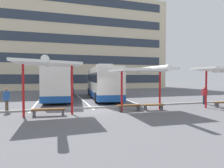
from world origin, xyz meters
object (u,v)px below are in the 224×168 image
waiting_shelter_2 (143,71)px  waiting_shelter_1 (48,64)px  waiting_passenger_0 (7,98)px  bench_1 (49,110)px  bench_3 (153,106)px  bench_2 (129,106)px  waiting_passenger_1 (204,94)px  bench_4 (224,103)px  coach_bus_1 (102,83)px  coach_bus_0 (61,83)px

waiting_shelter_2 → waiting_shelter_1: bearing=179.8°
waiting_shelter_2 → waiting_passenger_0: (-9.08, 2.44, -1.91)m
bench_1 → bench_3: (7.17, -0.04, -0.01)m
bench_2 → waiting_passenger_1: 7.67m
bench_4 → bench_1: bearing=178.1°
coach_bus_1 → waiting_passenger_1: (7.50, -7.19, -0.87)m
bench_2 → bench_4: bearing=-4.3°
coach_bus_0 → waiting_passenger_1: bearing=-35.2°
bench_2 → coach_bus_0: bearing=114.4°
bench_3 → waiting_passenger_0: waiting_passenger_0 is taller
waiting_shelter_1 → bench_3: 7.70m
waiting_passenger_1 → waiting_shelter_2: bearing=-166.7°
waiting_shelter_1 → bench_3: waiting_shelter_1 is taller
waiting_passenger_0 → bench_3: bearing=-12.8°
waiting_shelter_2 → bench_3: (0.90, 0.17, -2.52)m
bench_4 → waiting_passenger_1: bearing=99.0°
waiting_shelter_1 → waiting_passenger_0: waiting_shelter_1 is taller
coach_bus_0 → waiting_shelter_2: (5.26, -9.99, 1.12)m
waiting_shelter_2 → waiting_passenger_1: (6.66, 1.57, -1.96)m
waiting_shelter_2 → bench_4: bearing=-1.8°
waiting_shelter_1 → coach_bus_1: bearing=58.2°
bench_4 → waiting_shelter_2: bearing=178.2°
bench_2 → waiting_passenger_0: waiting_passenger_0 is taller
coach_bus_0 → waiting_passenger_0: bearing=-116.9°
coach_bus_1 → bench_1: bearing=-122.4°
waiting_shelter_1 → bench_2: 6.07m
waiting_shelter_1 → waiting_passenger_0: (-2.82, 2.42, -2.21)m
waiting_shelter_1 → waiting_passenger_0: 4.32m
bench_4 → waiting_passenger_0: waiting_passenger_0 is taller
waiting_passenger_0 → waiting_passenger_1: waiting_passenger_0 is taller
bench_3 → waiting_passenger_1: waiting_passenger_1 is taller
waiting_shelter_2 → bench_3: bearing=10.7°
coach_bus_1 → bench_4: (7.79, -8.98, -1.43)m
coach_bus_0 → bench_3: bearing=-57.9°
coach_bus_1 → bench_3: bearing=-78.5°
coach_bus_0 → waiting_passenger_1: coach_bus_0 is taller
waiting_shelter_1 → bench_2: size_ratio=2.85×
bench_1 → bench_2: size_ratio=1.17×
bench_1 → waiting_passenger_0: size_ratio=1.24×
bench_1 → waiting_passenger_1: size_ratio=1.30×
waiting_shelter_1 → bench_3: (7.17, 0.15, -2.82)m
bench_1 → waiting_shelter_2: bearing=-1.9°
coach_bus_0 → waiting_shelter_2: 11.34m
coach_bus_0 → bench_3: 11.67m
coach_bus_0 → waiting_passenger_0: coach_bus_0 is taller
bench_1 → waiting_passenger_0: bearing=141.6°
coach_bus_0 → waiting_passenger_1: (11.92, -8.41, -0.84)m
bench_2 → coach_bus_1: bearing=89.6°
coach_bus_0 → waiting_shelter_1: bearing=-95.8°
bench_2 → waiting_shelter_1: bearing=-176.3°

